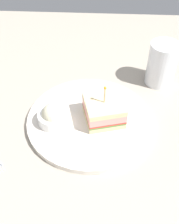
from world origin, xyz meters
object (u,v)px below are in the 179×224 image
Objects in this scene: plate at (90,120)px; sandwich_half_center at (104,109)px; coleslaw_bowl at (53,116)px; drink_glass at (161,65)px.

plate is 2.85× the size of sandwich_half_center.
coleslaw_bowl is (-11.64, -2.07, -0.70)cm from sandwich_half_center.
drink_glass is (18.54, 16.72, 4.84)cm from plate.
sandwich_half_center is (3.36, 0.33, 3.37)cm from plate.
sandwich_half_center is 11.85cm from coleslaw_bowl.
sandwich_half_center is 22.39cm from drink_glass.
coleslaw_bowl is at bearing -145.46° from drink_glass.
drink_glass reaches higher than coleslaw_bowl.
sandwich_half_center is at bearing -132.80° from drink_glass.
sandwich_half_center reaches higher than plate.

